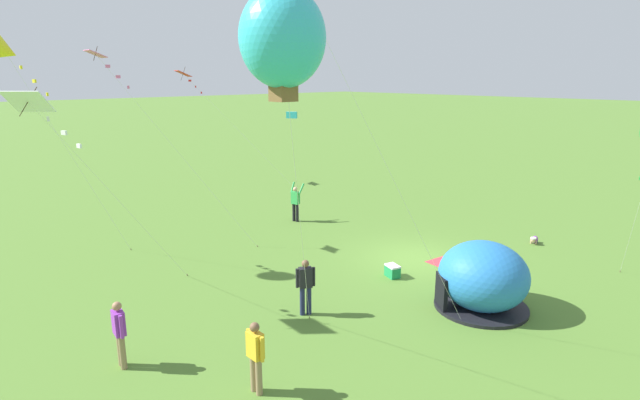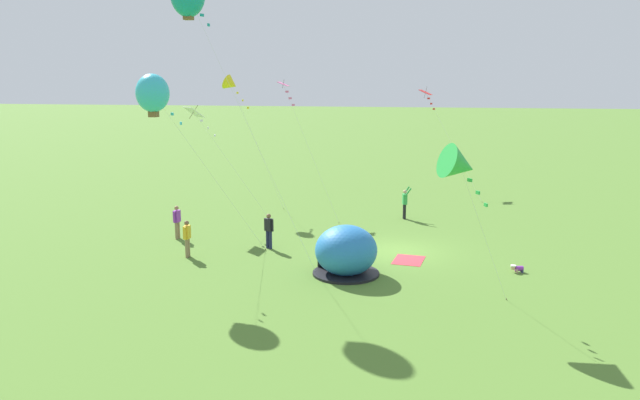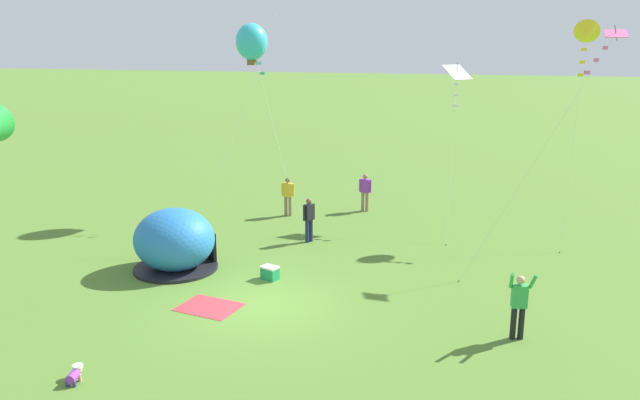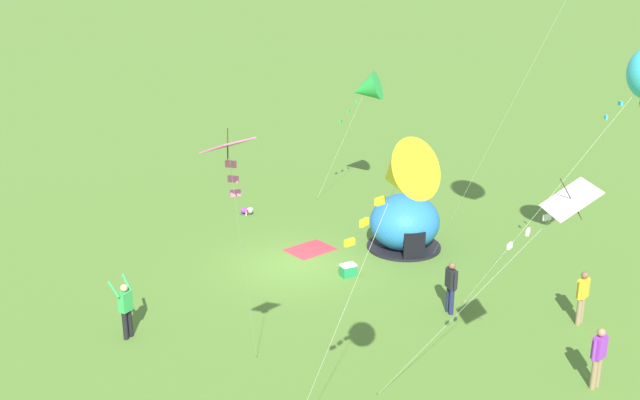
# 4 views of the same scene
# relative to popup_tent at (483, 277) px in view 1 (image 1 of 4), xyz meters

# --- Properties ---
(ground_plane) EXTENTS (300.00, 300.00, 0.00)m
(ground_plane) POSITION_rel_popup_tent_xyz_m (3.94, -1.91, -1.00)
(ground_plane) COLOR #517A2D
(popup_tent) EXTENTS (2.81, 2.81, 2.10)m
(popup_tent) POSITION_rel_popup_tent_xyz_m (0.00, 0.00, 0.00)
(popup_tent) COLOR #2672BF
(popup_tent) RESTS_ON ground
(picnic_blanket) EXTENTS (1.85, 1.51, 0.01)m
(picnic_blanket) POSITION_rel_popup_tent_xyz_m (2.54, -2.52, -0.99)
(picnic_blanket) COLOR #CC333D
(picnic_blanket) RESTS_ON ground
(cooler_box) EXTENTS (0.62, 0.51, 0.44)m
(cooler_box) POSITION_rel_popup_tent_xyz_m (3.38, 0.08, -0.78)
(cooler_box) COLOR #1E8C4C
(cooler_box) RESTS_ON ground
(toddler_crawling) EXTENTS (0.33, 0.55, 0.32)m
(toddler_crawling) POSITION_rel_popup_tent_xyz_m (1.56, -7.12, -0.82)
(toddler_crawling) COLOR purple
(toddler_crawling) RESTS_ON ground
(person_far_back) EXTENTS (0.39, 0.53, 1.72)m
(person_far_back) POSITION_rel_popup_tent_xyz_m (3.33, 4.21, -0.03)
(person_far_back) COLOR #1E2347
(person_far_back) RESTS_ON ground
(person_arms_raised) EXTENTS (0.69, 0.56, 1.89)m
(person_arms_raised) POSITION_rel_popup_tent_xyz_m (11.02, -1.92, 0.00)
(person_arms_raised) COLOR black
(person_arms_raised) RESTS_ON ground
(person_with_toddler) EXTENTS (0.59, 0.29, 1.72)m
(person_with_toddler) POSITION_rel_popup_tent_xyz_m (4.31, 9.31, -0.03)
(person_with_toddler) COLOR #8C7251
(person_with_toddler) RESTS_ON ground
(person_watching_sky) EXTENTS (0.59, 0.24, 1.72)m
(person_watching_sky) POSITION_rel_popup_tent_xyz_m (1.25, 7.52, -0.03)
(person_watching_sky) COLOR #8C7251
(person_watching_sky) RESTS_ON ground
(kite_yellow) EXTENTS (1.10, 3.98, 8.32)m
(kite_yellow) POSITION_rel_popup_tent_xyz_m (12.92, 9.06, 6.72)
(kite_yellow) COLOR silver
(kite_yellow) RESTS_ON ground
(kite_white) EXTENTS (1.29, 5.02, 6.64)m
(kite_white) POSITION_rel_popup_tent_xyz_m (8.11, 9.54, 5.06)
(kite_white) COLOR silver
(kite_white) RESTS_ON ground
(kite_pink) EXTENTS (4.71, 4.57, 8.01)m
(kite_pink) POSITION_rel_popup_tent_xyz_m (13.33, 5.67, 6.37)
(kite_pink) COLOR silver
(kite_pink) RESTS_ON ground
(kite_cyan) EXTENTS (4.27, 4.41, 8.29)m
(kite_cyan) POSITION_rel_popup_tent_xyz_m (-0.51, 8.02, 6.49)
(kite_cyan) COLOR silver
(kite_cyan) RESTS_ON ground
(kite_red) EXTENTS (6.60, 4.56, 7.49)m
(kite_red) POSITION_rel_popup_tent_xyz_m (22.73, -2.87, 5.83)
(kite_red) COLOR silver
(kite_red) RESTS_ON ground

